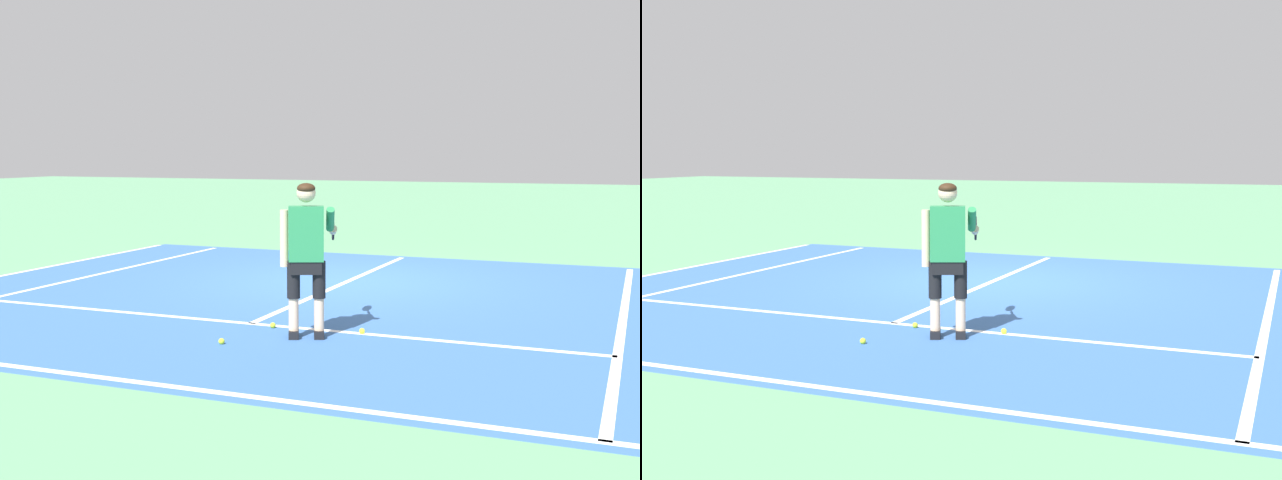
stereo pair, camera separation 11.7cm
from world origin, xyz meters
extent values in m
plane|color=#609E70|center=(0.00, 0.00, 0.00)|extent=(80.00, 80.00, 0.00)
cube|color=#3866A8|center=(0.00, -1.46, 0.00)|extent=(10.98, 9.36, 0.00)
cube|color=white|center=(0.00, -5.95, 0.00)|extent=(10.98, 0.10, 0.01)
cube|color=white|center=(0.00, -3.38, 0.00)|extent=(8.23, 0.10, 0.01)
cube|color=white|center=(0.00, -0.18, 0.00)|extent=(0.10, 6.40, 0.01)
cube|color=white|center=(-4.12, -1.46, 0.00)|extent=(0.10, 8.96, 0.01)
cube|color=white|center=(4.12, -1.46, 0.00)|extent=(0.10, 8.96, 0.01)
cube|color=white|center=(-5.49, -1.46, 0.00)|extent=(0.10, 8.96, 0.01)
cube|color=black|center=(0.76, -3.83, 0.04)|extent=(0.21, 0.30, 0.09)
cube|color=black|center=(1.01, -3.72, 0.04)|extent=(0.21, 0.30, 0.09)
cylinder|color=beige|center=(0.77, -3.87, 0.27)|extent=(0.11, 0.11, 0.36)
cylinder|color=black|center=(0.77, -3.87, 0.66)|extent=(0.14, 0.14, 0.41)
cylinder|color=beige|center=(1.03, -3.76, 0.27)|extent=(0.11, 0.11, 0.36)
cylinder|color=black|center=(1.03, -3.76, 0.66)|extent=(0.14, 0.14, 0.41)
cube|color=black|center=(0.90, -3.81, 0.82)|extent=(0.39, 0.32, 0.20)
cube|color=#28844C|center=(0.90, -3.81, 1.16)|extent=(0.44, 0.35, 0.60)
cylinder|color=beige|center=(0.68, -3.91, 1.11)|extent=(0.09, 0.09, 0.62)
cylinder|color=#28844C|center=(1.11, -3.63, 1.31)|extent=(0.19, 0.28, 0.29)
cylinder|color=beige|center=(1.06, -3.42, 1.17)|extent=(0.19, 0.30, 0.14)
sphere|color=beige|center=(0.90, -3.80, 1.60)|extent=(0.21, 0.21, 0.21)
ellipsoid|color=#382314|center=(0.90, -3.82, 1.66)|extent=(0.26, 0.26, 0.12)
cylinder|color=#232326|center=(0.99, -3.21, 1.14)|extent=(0.11, 0.20, 0.03)
cylinder|color=black|center=(0.93, -3.07, 1.14)|extent=(0.06, 0.10, 0.02)
torus|color=black|center=(0.86, -2.90, 1.14)|extent=(0.14, 0.28, 0.30)
cylinder|color=silver|center=(0.86, -2.90, 1.14)|extent=(0.10, 0.23, 0.25)
sphere|color=#CCE02D|center=(0.17, -4.41, 0.03)|extent=(0.07, 0.07, 0.07)
sphere|color=#CCE02D|center=(0.34, -3.50, 0.03)|extent=(0.07, 0.07, 0.07)
sphere|color=#CCE02D|center=(1.40, -3.39, 0.03)|extent=(0.07, 0.07, 0.07)
camera|label=1|loc=(4.30, -11.80, 2.06)|focal=45.06mm
camera|label=2|loc=(4.41, -11.75, 2.06)|focal=45.06mm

